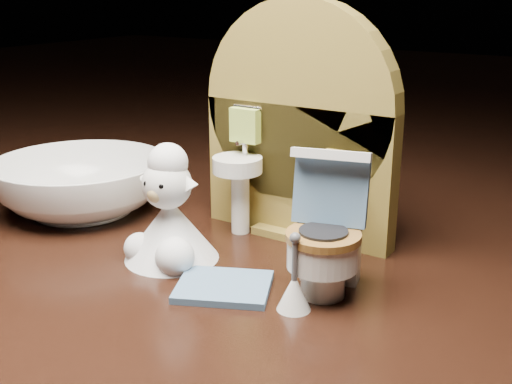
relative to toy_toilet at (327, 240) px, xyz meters
The scene contains 6 objects.
backdrop_panel 0.09m from the toy_toilet, 131.01° to the left, with size 0.13×0.05×0.15m.
toy_toilet is the anchor object (origin of this frame).
bath_mat 0.06m from the toy_toilet, 145.78° to the right, with size 0.05×0.04×0.00m, color #52769A.
toilet_brush 0.03m from the toy_toilet, 96.39° to the right, with size 0.02×0.02×0.04m.
plush_lamb 0.10m from the toy_toilet, behind, with size 0.06×0.06×0.07m.
ceramic_bowl 0.21m from the toy_toilet, behind, with size 0.12×0.12×0.04m, color white.
Camera 1 is at (0.19, -0.28, 0.16)m, focal length 45.00 mm.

